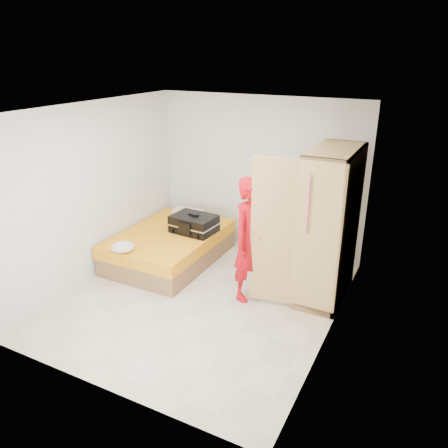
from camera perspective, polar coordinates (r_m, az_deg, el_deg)
The scene contains 7 objects.
room at distance 5.69m, azimuth -3.25°, elevation 1.66°, with size 4.00×4.02×2.60m.
bed at distance 7.24m, azimuth -7.10°, elevation -2.90°, with size 1.42×2.02×0.50m.
wardrobe at distance 6.04m, azimuth 13.01°, elevation -0.73°, with size 1.17×1.26×2.10m.
person at distance 5.90m, azimuth 3.60°, elevation -2.08°, with size 0.63×0.42×1.74m, color red.
suitcase at distance 7.07m, azimuth -3.96°, elevation 0.03°, with size 0.74×0.57×0.31m.
round_cushion at distance 6.58m, azimuth -13.10°, elevation -2.93°, with size 0.34×0.34×0.13m, color white.
pillow at distance 7.86m, azimuth -4.70°, elevation 1.57°, with size 0.52×0.26×0.09m, color white.
Camera 1 is at (2.70, -4.61, 3.25)m, focal length 35.00 mm.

